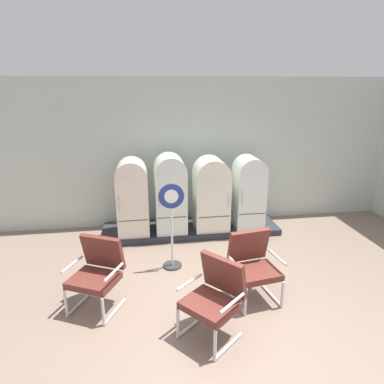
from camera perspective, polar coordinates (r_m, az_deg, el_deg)
ground at (r=4.68m, az=5.62°, el=-22.35°), size 12.00×10.00×0.05m
back_wall at (r=7.31m, az=-0.96°, el=6.70°), size 11.76×0.12×3.13m
display_plinth at (r=7.17m, az=-0.22°, el=-6.26°), size 3.64×0.95×0.12m
refrigerator_0 at (r=6.70m, az=-10.04°, el=-0.45°), size 0.60×0.68×1.50m
refrigerator_1 at (r=6.72m, az=-3.69°, el=0.15°), size 0.61×0.70×1.56m
refrigerator_2 at (r=6.84m, az=3.22°, el=0.05°), size 0.69×0.69×1.48m
refrigerator_3 at (r=7.01m, az=9.53°, el=0.34°), size 0.58×0.64×1.48m
armchair_left at (r=4.91m, az=-15.69°, el=-12.54°), size 0.83×0.84×1.01m
armchair_right at (r=4.98m, az=10.27°, el=-11.65°), size 0.74×0.72×1.01m
armchair_center at (r=4.27m, az=3.88°, el=-16.83°), size 0.88×0.87×1.01m
sign_stand at (r=5.62m, az=-3.42°, el=-6.37°), size 0.41×0.32×1.48m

